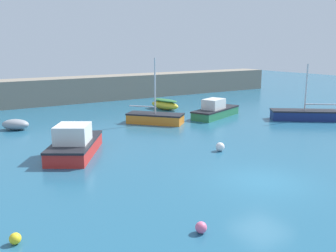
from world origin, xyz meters
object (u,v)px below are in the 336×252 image
rowboat_with_red_cover (165,104)px  motorboat_grey_hull (215,110)px  fishing_dinghy_green (15,124)px  mooring_buoy_white (220,147)px  mooring_buoy_yellow (15,239)px  sailboat_short_mast (304,115)px  sailboat_tall_mast (155,118)px  mooring_buoy_pink (201,227)px  cabin_cruiser_white (75,144)px

rowboat_with_red_cover → motorboat_grey_hull: 6.03m
fishing_dinghy_green → mooring_buoy_white: size_ratio=4.38×
rowboat_with_red_cover → mooring_buoy_yellow: (-17.53, -19.07, -0.32)m
rowboat_with_red_cover → sailboat_short_mast: sailboat_short_mast is taller
fishing_dinghy_green → mooring_buoy_yellow: bearing=116.6°
fishing_dinghy_green → mooring_buoy_yellow: size_ratio=6.19×
mooring_buoy_white → rowboat_with_red_cover: bearing=70.2°
sailboat_tall_mast → sailboat_short_mast: (11.28, -5.52, 0.00)m
mooring_buoy_pink → sailboat_tall_mast: bearing=64.1°
cabin_cruiser_white → rowboat_with_red_cover: bearing=-17.4°
rowboat_with_red_cover → mooring_buoy_pink: (-12.17, -21.66, -0.31)m
sailboat_tall_mast → motorboat_grey_hull: 5.82m
rowboat_with_red_cover → cabin_cruiser_white: bearing=117.6°
motorboat_grey_hull → mooring_buoy_white: size_ratio=11.08×
sailboat_short_mast → fishing_dinghy_green: bearing=14.4°
cabin_cruiser_white → sailboat_short_mast: sailboat_short_mast is taller
motorboat_grey_hull → mooring_buoy_pink: motorboat_grey_hull is taller
cabin_cruiser_white → mooring_buoy_yellow: (-4.85, -8.52, -0.48)m
sailboat_tall_mast → sailboat_short_mast: sailboat_tall_mast is taller
motorboat_grey_hull → mooring_buoy_yellow: bearing=-166.7°
fishing_dinghy_green → motorboat_grey_hull: size_ratio=0.40×
mooring_buoy_yellow → rowboat_with_red_cover: bearing=47.4°
fishing_dinghy_green → motorboat_grey_hull: motorboat_grey_hull is taller
fishing_dinghy_green → sailboat_short_mast: bearing=-165.7°
fishing_dinghy_green → sailboat_tall_mast: sailboat_tall_mast is taller
mooring_buoy_pink → mooring_buoy_white: bearing=46.1°
rowboat_with_red_cover → mooring_buoy_white: size_ratio=7.00×
rowboat_with_red_cover → mooring_buoy_pink: rowboat_with_red_cover is taller
fishing_dinghy_green → mooring_buoy_pink: 20.00m
rowboat_with_red_cover → mooring_buoy_yellow: 25.91m
mooring_buoy_pink → fishing_dinghy_green: bearing=95.8°
motorboat_grey_hull → sailboat_short_mast: bearing=-64.0°
sailboat_tall_mast → sailboat_short_mast: size_ratio=0.98×
sailboat_tall_mast → mooring_buoy_pink: (-7.92, -16.32, -0.24)m
fishing_dinghy_green → cabin_cruiser_white: size_ratio=0.41×
sailboat_tall_mast → mooring_buoy_white: sailboat_tall_mast is taller
rowboat_with_red_cover → mooring_buoy_yellow: size_ratio=9.91×
mooring_buoy_pink → rowboat_with_red_cover: bearing=60.7°
sailboat_tall_mast → mooring_buoy_yellow: 19.11m
motorboat_grey_hull → mooring_buoy_pink: bearing=-152.4°
fishing_dinghy_green → motorboat_grey_hull: 16.25m
sailboat_short_mast → mooring_buoy_yellow: (-24.55, -8.22, -0.26)m
mooring_buoy_white → mooring_buoy_pink: mooring_buoy_white is taller
fishing_dinghy_green → mooring_buoy_white: (9.03, -12.63, -0.13)m
mooring_buoy_white → motorboat_grey_hull: bearing=51.9°
fishing_dinghy_green → cabin_cruiser_white: cabin_cruiser_white is taller
sailboat_short_mast → mooring_buoy_white: bearing=53.7°
cabin_cruiser_white → mooring_buoy_pink: size_ratio=14.08×
cabin_cruiser_white → sailboat_tall_mast: bearing=-25.3°
mooring_buoy_white → mooring_buoy_yellow: 13.23m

